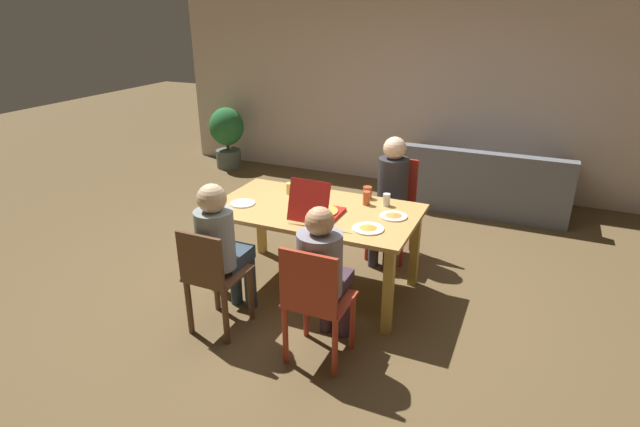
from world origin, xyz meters
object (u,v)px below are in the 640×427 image
object	(u,v)px
plate_0	(368,228)
couch	(485,186)
pizza_box_0	(318,211)
plate_1	(394,216)
potted_plant	(227,133)
chair_0	(394,202)
drinking_glass_0	(387,200)
person_0	(391,190)
plate_2	(243,203)
chair_1	(213,278)
drinking_glass_1	(366,198)
chair_2	(315,301)
person_2	(323,268)
drinking_glass_3	(290,188)
drinking_glass_2	(367,192)
dining_table	(315,219)
person_1	(221,242)

from	to	relation	value
plate_0	couch	distance (m)	2.97
plate_0	pizza_box_0	bearing A→B (deg)	170.16
plate_1	potted_plant	bearing A→B (deg)	141.91
chair_0	drinking_glass_0	world-z (taller)	chair_0
person_0	plate_0	size ratio (longest dim) A/B	4.97
plate_2	chair_1	bearing A→B (deg)	-76.06
plate_0	drinking_glass_1	size ratio (longest dim) A/B	2.06
chair_0	plate_0	bearing A→B (deg)	-83.99
drinking_glass_0	potted_plant	xyz separation A→B (m)	(-3.31, 2.48, -0.28)
couch	drinking_glass_1	bearing A→B (deg)	-107.92
chair_2	plate_2	world-z (taller)	chair_2
person_0	chair_1	size ratio (longest dim) A/B	1.40
person_0	plate_2	bearing A→B (deg)	-136.88
person_2	drinking_glass_3	distance (m)	1.32
drinking_glass_2	potted_plant	world-z (taller)	potted_plant
pizza_box_0	drinking_glass_0	size ratio (longest dim) A/B	4.08
dining_table	plate_1	world-z (taller)	plate_1
drinking_glass_1	plate_0	bearing A→B (deg)	-69.31
drinking_glass_3	drinking_glass_2	bearing A→B (deg)	14.86
pizza_box_0	couch	distance (m)	3.03
drinking_glass_1	drinking_glass_2	bearing A→B (deg)	105.85
person_2	chair_0	bearing A→B (deg)	90.00
pizza_box_0	plate_1	bearing A→B (deg)	22.57
drinking_glass_1	couch	world-z (taller)	drinking_glass_1
person_0	couch	bearing A→B (deg)	68.61
plate_0	drinking_glass_3	size ratio (longest dim) A/B	2.37
drinking_glass_1	potted_plant	distance (m)	4.04
plate_2	couch	xyz separation A→B (m)	(1.77, 2.81, -0.50)
drinking_glass_2	plate_1	bearing A→B (deg)	-43.62
chair_0	pizza_box_0	size ratio (longest dim) A/B	2.22
drinking_glass_0	drinking_glass_1	distance (m)	0.17
pizza_box_0	plate_0	bearing A→B (deg)	-9.84
drinking_glass_1	drinking_glass_3	distance (m)	0.74
dining_table	pizza_box_0	size ratio (longest dim) A/B	3.97
person_2	couch	size ratio (longest dim) A/B	0.60
pizza_box_0	drinking_glass_2	size ratio (longest dim) A/B	4.06
couch	chair_1	bearing A→B (deg)	-113.87
potted_plant	plate_1	bearing A→B (deg)	-38.09
dining_table	potted_plant	world-z (taller)	potted_plant
chair_2	pizza_box_0	bearing A→B (deg)	112.63
chair_1	drinking_glass_0	bearing A→B (deg)	51.76
chair_2	drinking_glass_1	distance (m)	1.27
person_0	person_1	world-z (taller)	person_0
person_2	drinking_glass_3	bearing A→B (deg)	127.11
plate_1	drinking_glass_3	size ratio (longest dim) A/B	2.17
plate_2	plate_1	bearing A→B (deg)	11.21
dining_table	chair_1	xyz separation A→B (m)	(-0.44, -0.93, -0.21)
person_1	person_2	world-z (taller)	person_1
person_1	plate_0	bearing A→B (deg)	29.11
drinking_glass_0	person_0	bearing A→B (deg)	101.97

